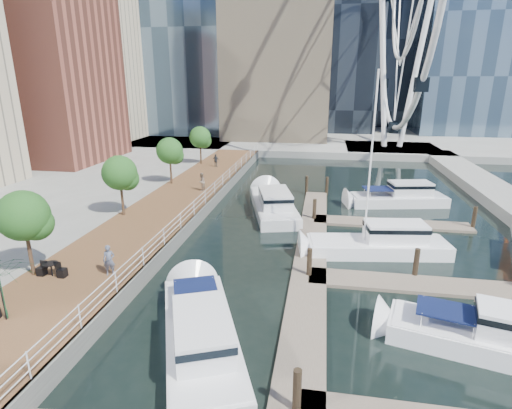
% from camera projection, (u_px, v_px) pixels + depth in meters
% --- Properties ---
extents(ground, '(520.00, 520.00, 0.00)m').
position_uv_depth(ground, '(225.00, 365.00, 15.92)').
color(ground, black).
rests_on(ground, ground).
extents(boardwalk, '(6.00, 60.00, 1.00)m').
position_uv_depth(boardwalk, '(159.00, 218.00, 31.33)').
color(boardwalk, brown).
rests_on(boardwalk, ground).
extents(seawall, '(0.25, 60.00, 1.00)m').
position_uv_depth(seawall, '(196.00, 221.00, 30.85)').
color(seawall, '#595954').
rests_on(seawall, ground).
extents(land_far, '(200.00, 114.00, 1.00)m').
position_uv_depth(land_far, '(312.00, 120.00, 111.82)').
color(land_far, gray).
rests_on(land_far, ground).
extents(pier, '(14.00, 12.00, 1.00)m').
position_uv_depth(pier, '(391.00, 150.00, 62.50)').
color(pier, gray).
rests_on(pier, ground).
extents(railing, '(0.10, 60.00, 1.05)m').
position_uv_depth(railing, '(194.00, 208.00, 30.56)').
color(railing, white).
rests_on(railing, boardwalk).
extents(floating_docks, '(16.00, 34.00, 2.60)m').
position_uv_depth(floating_docks, '(394.00, 261.00, 23.90)').
color(floating_docks, '#6D6051').
rests_on(floating_docks, ground).
extents(street_trees, '(2.60, 42.60, 4.60)m').
position_uv_depth(street_trees, '(120.00, 173.00, 29.65)').
color(street_trees, '#3F2B1C').
rests_on(street_trees, ground).
extents(yacht_foreground, '(9.22, 4.56, 2.15)m').
position_uv_depth(yacht_foreground, '(489.00, 353.00, 16.63)').
color(yacht_foreground, white).
rests_on(yacht_foreground, ground).
extents(pedestrian_near, '(0.71, 0.59, 1.66)m').
position_uv_depth(pedestrian_near, '(109.00, 260.00, 20.93)').
color(pedestrian_near, '#50576B').
rests_on(pedestrian_near, boardwalk).
extents(pedestrian_mid, '(0.78, 0.92, 1.70)m').
position_uv_depth(pedestrian_mid, '(201.00, 182.00, 37.17)').
color(pedestrian_mid, gray).
rests_on(pedestrian_mid, boardwalk).
extents(pedestrian_far, '(0.93, 0.46, 1.54)m').
position_uv_depth(pedestrian_far, '(216.00, 160.00, 47.56)').
color(pedestrian_far, '#31363D').
rests_on(pedestrian_far, boardwalk).
extents(moored_yachts, '(26.39, 35.19, 11.50)m').
position_uv_depth(moored_yachts, '(383.00, 257.00, 25.67)').
color(moored_yachts, white).
rests_on(moored_yachts, ground).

